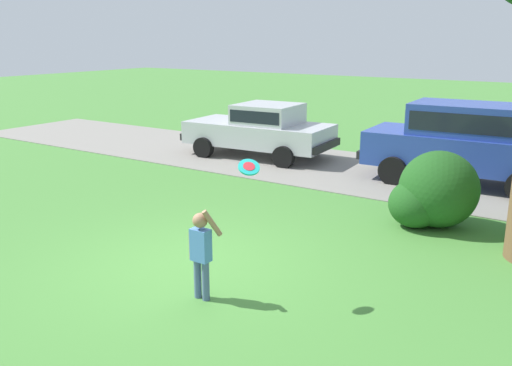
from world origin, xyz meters
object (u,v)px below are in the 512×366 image
Objects in this scene: child_thrower at (201,249)px; parked_suv at (465,139)px; parked_sedan at (261,128)px; frisbee at (249,167)px.

parked_suv is at bearing 79.79° from child_thrower.
parked_suv is at bearing 0.91° from parked_sedan.
parked_sedan is 9.03m from child_thrower.
parked_suv is 8.22m from child_thrower.
parked_sedan is at bearing -179.09° from parked_suv.
parked_sedan is 5.66m from parked_suv.
frisbee reaches higher than parked_sedan.
parked_sedan is 9.00m from frisbee.
parked_sedan is 14.63× the size of frisbee.
child_thrower is at bearing -100.21° from parked_suv.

